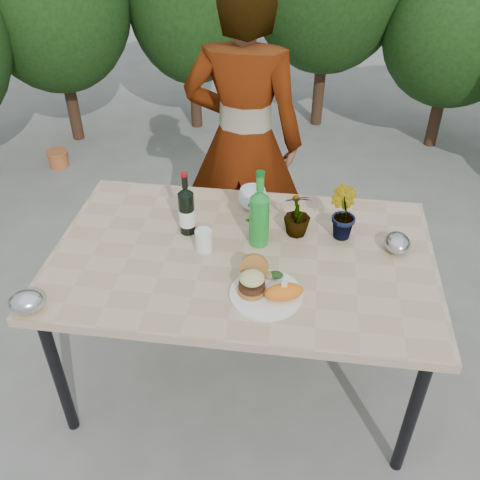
# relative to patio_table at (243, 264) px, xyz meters

# --- Properties ---
(ground) EXTENTS (80.00, 80.00, 0.00)m
(ground) POSITION_rel_patio_table_xyz_m (0.00, 0.00, -0.69)
(ground) COLOR slate
(ground) RESTS_ON ground
(patio_table) EXTENTS (1.60, 1.00, 0.75)m
(patio_table) POSITION_rel_patio_table_xyz_m (0.00, 0.00, 0.00)
(patio_table) COLOR tan
(patio_table) RESTS_ON ground
(shrub_hedge) EXTENTS (6.79, 5.02, 2.08)m
(shrub_hedge) POSITION_rel_patio_table_xyz_m (0.11, 1.76, 0.40)
(shrub_hedge) COLOR #382316
(shrub_hedge) RESTS_ON ground
(dinner_plate) EXTENTS (0.28, 0.28, 0.01)m
(dinner_plate) POSITION_rel_patio_table_xyz_m (0.12, -0.25, 0.06)
(dinner_plate) COLOR white
(dinner_plate) RESTS_ON patio_table
(burger_stack) EXTENTS (0.11, 0.16, 0.11)m
(burger_stack) POSITION_rel_patio_table_xyz_m (0.07, -0.23, 0.12)
(burger_stack) COLOR #B7722D
(burger_stack) RESTS_ON dinner_plate
(sweet_potato) EXTENTS (0.17, 0.12, 0.06)m
(sweet_potato) POSITION_rel_patio_table_xyz_m (0.19, -0.27, 0.10)
(sweet_potato) COLOR orange
(sweet_potato) RESTS_ON dinner_plate
(grilled_veg) EXTENTS (0.08, 0.05, 0.03)m
(grilled_veg) POSITION_rel_patio_table_xyz_m (0.14, -0.15, 0.09)
(grilled_veg) COLOR olive
(grilled_veg) RESTS_ON dinner_plate
(wine_bottle) EXTENTS (0.07, 0.07, 0.30)m
(wine_bottle) POSITION_rel_patio_table_xyz_m (-0.26, 0.12, 0.17)
(wine_bottle) COLOR black
(wine_bottle) RESTS_ON patio_table
(sparkling_water) EXTENTS (0.08, 0.08, 0.35)m
(sparkling_water) POSITION_rel_patio_table_xyz_m (0.06, 0.08, 0.19)
(sparkling_water) COLOR #198D2B
(sparkling_water) RESTS_ON patio_table
(plastic_cup) EXTENTS (0.07, 0.07, 0.09)m
(plastic_cup) POSITION_rel_patio_table_xyz_m (-0.17, 0.01, 0.10)
(plastic_cup) COLOR silver
(plastic_cup) RESTS_ON patio_table
(seedling_left) EXTENTS (0.13, 0.13, 0.21)m
(seedling_left) POSITION_rel_patio_table_xyz_m (0.06, 0.12, 0.16)
(seedling_left) COLOR #256021
(seedling_left) RESTS_ON patio_table
(seedling_mid) EXTENTS (0.16, 0.17, 0.23)m
(seedling_mid) POSITION_rel_patio_table_xyz_m (0.40, 0.19, 0.17)
(seedling_mid) COLOR #22511C
(seedling_mid) RESTS_ON patio_table
(seedling_right) EXTENTS (0.14, 0.14, 0.21)m
(seedling_right) POSITION_rel_patio_table_xyz_m (0.22, 0.17, 0.16)
(seedling_right) COLOR #28551D
(seedling_right) RESTS_ON patio_table
(blue_bowl) EXTENTS (0.14, 0.14, 0.10)m
(blue_bowl) POSITION_rel_patio_table_xyz_m (-0.00, 0.35, 0.11)
(blue_bowl) COLOR silver
(blue_bowl) RESTS_ON patio_table
(foil_packet_left) EXTENTS (0.15, 0.14, 0.08)m
(foil_packet_left) POSITION_rel_patio_table_xyz_m (-0.74, -0.44, 0.10)
(foil_packet_left) COLOR silver
(foil_packet_left) RESTS_ON patio_table
(foil_packet_right) EXTENTS (0.12, 0.14, 0.08)m
(foil_packet_right) POSITION_rel_patio_table_xyz_m (0.64, 0.11, 0.10)
(foil_packet_right) COLOR #AEB0B5
(foil_packet_right) RESTS_ON patio_table
(person) EXTENTS (0.65, 0.45, 1.73)m
(person) POSITION_rel_patio_table_xyz_m (-0.10, 0.79, 0.17)
(person) COLOR #A06550
(person) RESTS_ON ground
(terracotta_pot) EXTENTS (0.17, 0.17, 0.14)m
(terracotta_pot) POSITION_rel_patio_table_xyz_m (-1.76, 1.88, -0.62)
(terracotta_pot) COLOR #B65D2E
(terracotta_pot) RESTS_ON ground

